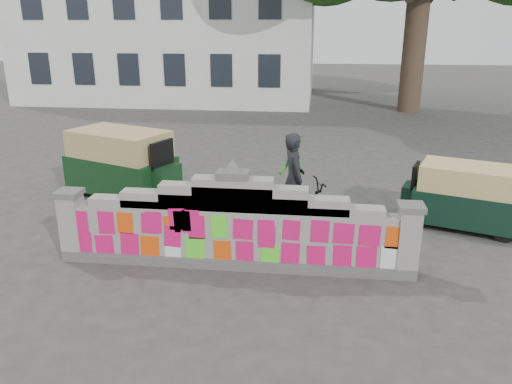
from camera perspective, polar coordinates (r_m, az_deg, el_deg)
ground at (r=9.19m, az=-2.51°, el=-8.43°), size 100.00×100.00×0.00m
parapet_wall at (r=8.87m, az=-2.58°, el=-4.14°), size 6.48×0.44×2.01m
building at (r=31.20m, az=-9.10°, el=18.10°), size 16.00×10.00×8.90m
cyclist_bike at (r=10.47m, az=4.25°, el=-1.71°), size 2.23×1.38×1.11m
cyclist_rider at (r=10.34m, az=4.30°, el=0.29°), size 0.65×0.79×1.87m
pedestrian at (r=12.34m, az=4.03°, el=2.35°), size 0.73×0.84×1.47m
rickshaw_left at (r=12.99m, az=-14.94°, el=3.25°), size 3.13×2.30×1.69m
rickshaw_right at (r=11.54m, az=22.69°, el=-0.36°), size 2.55×1.80×1.37m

